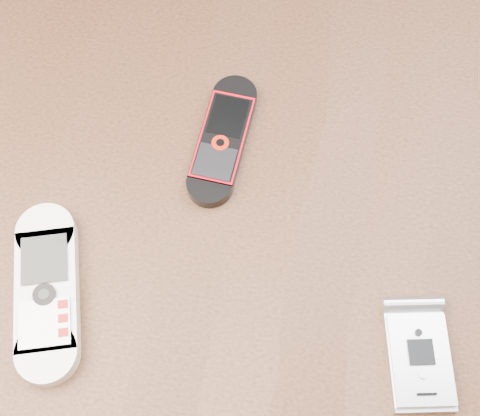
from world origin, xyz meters
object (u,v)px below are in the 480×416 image
object	(u,v)px
table	(235,255)
nokia_black_red	(223,139)
motorola_razr	(420,357)
nokia_white	(47,291)

from	to	relation	value
table	nokia_black_red	xyz separation A→B (m)	(-0.02, 0.06, 0.11)
table	nokia_black_red	world-z (taller)	nokia_black_red
motorola_razr	nokia_black_red	bearing A→B (deg)	127.13
nokia_white	motorola_razr	bearing A→B (deg)	-17.33
nokia_black_red	table	bearing A→B (deg)	-67.82
nokia_white	nokia_black_red	bearing A→B (deg)	38.10
nokia_black_red	motorola_razr	bearing A→B (deg)	-38.02
nokia_black_red	motorola_razr	distance (m)	0.24
table	nokia_white	distance (m)	0.20
nokia_white	nokia_black_red	xyz separation A→B (m)	(0.11, 0.16, -0.00)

